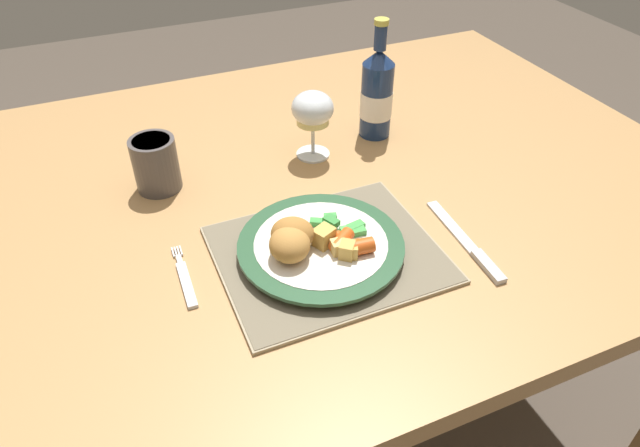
{
  "coord_description": "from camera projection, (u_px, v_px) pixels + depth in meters",
  "views": [
    {
      "loc": [
        -0.23,
        -0.78,
        1.31
      ],
      "look_at": [
        0.03,
        -0.17,
        0.78
      ],
      "focal_mm": 32.0,
      "sensor_mm": 36.0,
      "label": 1
    }
  ],
  "objects": [
    {
      "name": "ground_plane",
      "position": [
        283.0,
        426.0,
        1.45
      ],
      "size": [
        6.0,
        6.0,
        0.0
      ],
      "primitive_type": "plane",
      "color": "#4C4238"
    },
    {
      "name": "dining_table",
      "position": [
        268.0,
        223.0,
        1.04
      ],
      "size": [
        1.57,
        1.0,
        0.74
      ],
      "color": "#AD7F4C",
      "rests_on": "ground"
    },
    {
      "name": "placemat",
      "position": [
        328.0,
        254.0,
        0.85
      ],
      "size": [
        0.32,
        0.27,
        0.01
      ],
      "color": "gray",
      "rests_on": "dining_table"
    },
    {
      "name": "dinner_plate",
      "position": [
        321.0,
        247.0,
        0.85
      ],
      "size": [
        0.25,
        0.25,
        0.02
      ],
      "color": "white",
      "rests_on": "placemat"
    },
    {
      "name": "breaded_croquettes",
      "position": [
        291.0,
        239.0,
        0.81
      ],
      "size": [
        0.09,
        0.1,
        0.05
      ],
      "color": "#A87033",
      "rests_on": "dinner_plate"
    },
    {
      "name": "green_beans_pile",
      "position": [
        339.0,
        226.0,
        0.86
      ],
      "size": [
        0.08,
        0.08,
        0.02
      ],
      "color": "#338438",
      "rests_on": "dinner_plate"
    },
    {
      "name": "glazed_carrots",
      "position": [
        353.0,
        244.0,
        0.82
      ],
      "size": [
        0.06,
        0.06,
        0.02
      ],
      "color": "#CC5119",
      "rests_on": "dinner_plate"
    },
    {
      "name": "fork",
      "position": [
        185.0,
        280.0,
        0.81
      ],
      "size": [
        0.02,
        0.13,
        0.01
      ],
      "color": "silver",
      "rests_on": "dining_table"
    },
    {
      "name": "table_knife",
      "position": [
        470.0,
        246.0,
        0.87
      ],
      "size": [
        0.03,
        0.21,
        0.01
      ],
      "color": "silver",
      "rests_on": "dining_table"
    },
    {
      "name": "wine_glass",
      "position": [
        313.0,
        111.0,
        1.02
      ],
      "size": [
        0.08,
        0.08,
        0.13
      ],
      "color": "silver",
      "rests_on": "dining_table"
    },
    {
      "name": "bottle",
      "position": [
        377.0,
        94.0,
        1.09
      ],
      "size": [
        0.06,
        0.06,
        0.23
      ],
      "color": "navy",
      "rests_on": "dining_table"
    },
    {
      "name": "roast_potatoes",
      "position": [
        336.0,
        244.0,
        0.82
      ],
      "size": [
        0.06,
        0.07,
        0.03
      ],
      "color": "gold",
      "rests_on": "dinner_plate"
    },
    {
      "name": "drinking_cup",
      "position": [
        156.0,
        163.0,
        0.97
      ],
      "size": [
        0.08,
        0.08,
        0.09
      ],
      "color": "#4C4747",
      "rests_on": "dining_table"
    }
  ]
}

